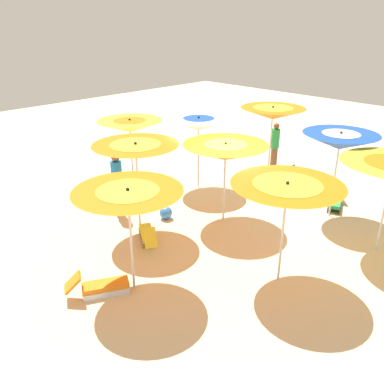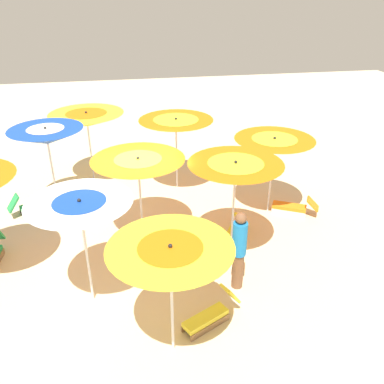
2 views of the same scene
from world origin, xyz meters
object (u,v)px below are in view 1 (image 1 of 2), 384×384
Objects in this scene: beach_umbrella_5 at (199,124)px; beach_ball at (166,213)px; lounger_0 at (282,176)px; beachgoer_1 at (275,145)px; lounger_4 at (335,200)px; beachgoer_0 at (117,183)px; beach_umbrella_4 at (225,152)px; beach_umbrella_7 at (136,150)px; lounger_2 at (123,190)px; beach_umbrella_2 at (273,113)px; lounger_1 at (147,235)px; beach_umbrella_8 at (130,126)px; lounger_3 at (101,286)px; beach_umbrella_6 at (128,198)px; beach_umbrella_1 at (340,141)px; beach_umbrella_3 at (287,191)px.

beach_umbrella_5 is 3.12m from beach_ball.
beachgoer_1 is (0.88, 0.98, 0.67)m from lounger_0.
beachgoer_0 is at bearing -64.05° from lounger_4.
beach_ball is (-4.04, 2.91, -0.03)m from lounger_4.
beach_umbrella_4 is 3.85m from lounger_4.
lounger_2 is (0.99, 2.13, -1.98)m from beach_umbrella_7.
lounger_1 is (-5.75, -0.49, -2.04)m from beach_umbrella_2.
beach_umbrella_8 is 6.59m from lounger_4.
beach_umbrella_7 is 1.96× the size of lounger_4.
lounger_1 is at bearing -110.60° from beach_umbrella_7.
beach_umbrella_8 is 1.94× the size of lounger_0.
lounger_3 is (-2.18, -1.51, -2.00)m from beach_umbrella_7.
lounger_4 is at bearing -35.77° from beach_ball.
beach_ball is at bearing 36.22° from beach_umbrella_6.
beach_umbrella_1 is at bearing 42.34° from beachgoer_1.
beach_umbrella_3 is 1.77× the size of lounger_3.
beachgoer_0 is (-0.80, -0.94, 0.75)m from lounger_2.
beach_umbrella_2 is 6.12m from lounger_1.
beach_umbrella_7 is 2.07× the size of lounger_0.
lounger_0 is 5.77m from lounger_1.
beach_umbrella_2 reaches higher than beach_umbrella_6.
lounger_2 is at bearing -75.19° from lounger_4.
beach_umbrella_2 is at bearing 67.72° from beach_umbrella_1.
beach_umbrella_4 is at bearing -161.32° from beachgoer_0.
lounger_3 is at bearing -3.42° from beachgoer_1.
beach_umbrella_4 is at bearing -85.73° from beach_umbrella_8.
beach_umbrella_4 reaches higher than lounger_4.
lounger_0 is 1.48m from beachgoer_1.
beachgoer_0 is at bearing 76.61° from lounger_3.
beach_umbrella_2 is 5.04m from beach_ball.
beach_umbrella_3 is 5.37m from beach_umbrella_5.
beachgoer_1 is at bearing -118.27° from beachgoer_0.
beachgoer_0 is (0.40, 1.75, 0.75)m from lounger_1.
beach_umbrella_3 reaches higher than beach_ball.
beach_umbrella_1 is 1.97× the size of lounger_4.
beach_umbrella_2 is 5.45m from lounger_2.
beach_umbrella_2 reaches higher than beach_umbrella_1.
beach_umbrella_3 is 1.24× the size of beachgoer_0.
beach_umbrella_7 is (1.55, 1.77, 0.18)m from beach_umbrella_6.
lounger_2 is (-4.55, 2.20, -2.03)m from beach_umbrella_2.
beachgoer_1 is at bearing -138.52° from lounger_4.
lounger_2 reaches higher than beach_ball.
beach_umbrella_1 is 4.17m from beachgoer_1.
lounger_2 is (0.23, 5.87, -1.83)m from beach_umbrella_3.
beach_umbrella_2 is at bearing -54.06° from lounger_1.
beachgoer_1 is at bearing -25.93° from beach_umbrella_8.
beach_umbrella_4 is (-3.50, -1.01, -0.30)m from beach_umbrella_2.
lounger_4 is at bearing -101.20° from beach_umbrella_2.
beach_umbrella_5 is 1.39× the size of beachgoer_1.
beach_umbrella_5 is 1.05× the size of beach_umbrella_6.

